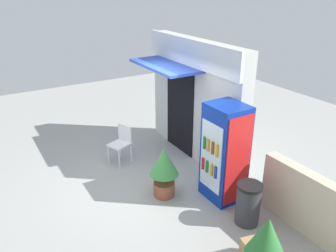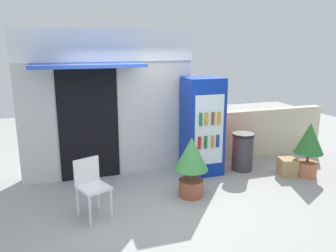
{
  "view_description": "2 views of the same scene",
  "coord_description": "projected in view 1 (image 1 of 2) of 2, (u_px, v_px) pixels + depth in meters",
  "views": [
    {
      "loc": [
        5.62,
        -2.73,
        3.99
      ],
      "look_at": [
        0.25,
        0.51,
        1.28
      ],
      "focal_mm": 36.12,
      "sensor_mm": 36.0,
      "label": 1
    },
    {
      "loc": [
        -1.43,
        -4.96,
        2.6
      ],
      "look_at": [
        0.42,
        0.65,
        1.16
      ],
      "focal_mm": 36.78,
      "sensor_mm": 36.0,
      "label": 2
    }
  ],
  "objects": [
    {
      "name": "stone_boundary_wall",
      "position": [
        331.0,
        218.0,
        5.33
      ],
      "size": [
        2.71,
        0.23,
        1.1
      ],
      "primitive_type": "cube",
      "color": "beige",
      "rests_on": "ground"
    },
    {
      "name": "trash_bin",
      "position": [
        248.0,
        204.0,
        5.91
      ],
      "size": [
        0.45,
        0.45,
        0.79
      ],
      "color": "#38383D",
      "rests_on": "ground"
    },
    {
      "name": "storefront_building",
      "position": [
        194.0,
        97.0,
        7.89
      ],
      "size": [
        3.34,
        1.19,
        2.84
      ],
      "color": "silver",
      "rests_on": "ground"
    },
    {
      "name": "potted_plant_near_shop",
      "position": [
        164.0,
        168.0,
        6.59
      ],
      "size": [
        0.58,
        0.58,
        1.05
      ],
      "color": "#995138",
      "rests_on": "ground"
    },
    {
      "name": "cardboard_box",
      "position": [
        254.0,
        251.0,
        5.18
      ],
      "size": [
        0.4,
        0.41,
        0.34
      ],
      "primitive_type": "cube",
      "rotation": [
        0.0,
        0.0,
        -0.24
      ],
      "color": "tan",
      "rests_on": "ground"
    },
    {
      "name": "plastic_chair",
      "position": [
        122.0,
        141.0,
        7.89
      ],
      "size": [
        0.55,
        0.57,
        0.89
      ],
      "color": "white",
      "rests_on": "ground"
    },
    {
      "name": "drink_cooler",
      "position": [
        225.0,
        153.0,
        6.42
      ],
      "size": [
        0.76,
        0.7,
        1.94
      ],
      "color": "#0C2D9E",
      "rests_on": "ground"
    },
    {
      "name": "potted_plant_curbside",
      "position": [
        266.0,
        244.0,
        4.65
      ],
      "size": [
        0.56,
        0.56,
        1.08
      ],
      "color": "#BC6B4C",
      "rests_on": "ground"
    },
    {
      "name": "ground",
      "position": [
        142.0,
        181.0,
        7.29
      ],
      "size": [
        16.0,
        16.0,
        0.0
      ],
      "primitive_type": "plane",
      "color": "#A3A39E"
    }
  ]
}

